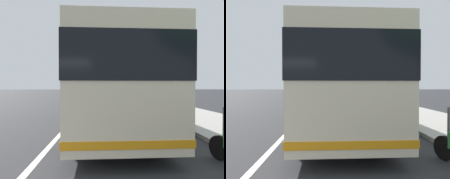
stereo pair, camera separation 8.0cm
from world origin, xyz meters
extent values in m
cube|color=#B2ADA3|center=(10.00, -6.45, 0.07)|extent=(110.00, 3.60, 0.14)
cube|color=silver|center=(10.00, 0.00, 0.00)|extent=(110.00, 0.16, 0.01)
cube|color=beige|center=(8.72, -1.86, 1.76)|extent=(10.16, 2.80, 2.82)
cube|color=black|center=(8.72, -1.86, 2.29)|extent=(10.20, 2.84, 0.97)
cube|color=orange|center=(8.72, -1.86, 0.60)|extent=(10.19, 2.83, 0.16)
cylinder|color=black|center=(11.92, -0.61, 0.50)|extent=(1.01, 0.33, 1.00)
cylinder|color=black|center=(11.98, -2.95, 0.50)|extent=(1.01, 0.33, 1.00)
cylinder|color=black|center=(5.46, -0.78, 0.50)|extent=(1.01, 0.33, 1.00)
cylinder|color=black|center=(5.52, -3.11, 0.50)|extent=(1.01, 0.33, 1.00)
cylinder|color=black|center=(4.54, -4.19, 0.28)|extent=(0.56, 0.25, 0.56)
cylinder|color=#4C4C51|center=(4.42, -4.23, 0.88)|extent=(0.06, 0.06, 0.70)
cylinder|color=black|center=(8.38, -4.46, 0.30)|extent=(0.61, 0.17, 0.61)
cylinder|color=black|center=(6.92, -4.23, 0.30)|extent=(0.61, 0.17, 0.61)
cube|color=#338C3F|center=(7.65, -4.35, 0.55)|extent=(1.14, 0.41, 0.37)
cylinder|color=#4C4C51|center=(8.27, -4.45, 0.90)|extent=(0.06, 0.06, 0.70)
cube|color=silver|center=(35.73, 1.78, 0.57)|extent=(4.06, 1.92, 0.78)
cube|color=black|center=(35.66, 1.78, 1.19)|extent=(1.86, 1.71, 0.47)
cylinder|color=black|center=(34.44, 0.92, 0.32)|extent=(0.65, 0.24, 0.64)
cylinder|color=black|center=(34.39, 2.55, 0.32)|extent=(0.65, 0.24, 0.64)
cylinder|color=black|center=(37.08, 1.01, 0.32)|extent=(0.65, 0.24, 0.64)
cylinder|color=black|center=(37.02, 2.64, 0.32)|extent=(0.65, 0.24, 0.64)
cube|color=navy|center=(46.16, 1.81, 0.54)|extent=(4.08, 1.90, 0.72)
cube|color=black|center=(46.23, 1.81, 1.18)|extent=(2.10, 1.73, 0.57)
cylinder|color=black|center=(44.83, 0.94, 0.32)|extent=(0.64, 0.23, 0.64)
cylinder|color=black|center=(44.81, 2.64, 0.32)|extent=(0.64, 0.23, 0.64)
cylinder|color=black|center=(47.51, 0.97, 0.32)|extent=(0.64, 0.23, 0.64)
cylinder|color=black|center=(47.50, 2.67, 0.32)|extent=(0.64, 0.23, 0.64)
cube|color=black|center=(53.11, -1.75, 0.57)|extent=(4.10, 2.08, 0.78)
cube|color=black|center=(52.87, -1.76, 1.23)|extent=(2.22, 1.82, 0.54)
cylinder|color=black|center=(54.37, -0.83, 0.32)|extent=(0.65, 0.26, 0.64)
cylinder|color=black|center=(54.48, -2.50, 0.32)|extent=(0.65, 0.26, 0.64)
cylinder|color=black|center=(51.74, -0.99, 0.32)|extent=(0.65, 0.26, 0.64)
cylinder|color=black|center=(51.85, -2.66, 0.32)|extent=(0.65, 0.26, 0.64)
camera|label=1|loc=(-0.33, -1.51, 1.71)|focal=34.74mm
camera|label=2|loc=(-0.33, -1.59, 1.71)|focal=34.74mm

